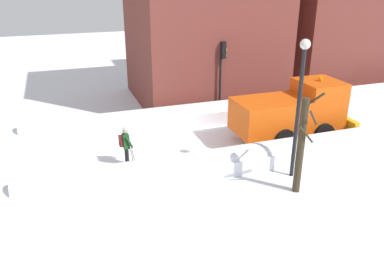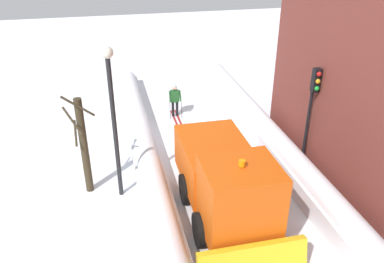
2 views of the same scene
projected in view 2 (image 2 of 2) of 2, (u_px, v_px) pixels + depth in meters
name	position (u px, v px, depth m)	size (l,w,h in m)	color
plow_truck	(225.00, 181.00, 13.01)	(3.20, 5.98, 3.12)	#DB510F
skier	(175.00, 98.00, 20.45)	(0.62, 1.80, 1.81)	black
traffic_light_pole	(312.00, 101.00, 14.91)	(0.28, 0.42, 4.36)	black
street_lamp	(113.00, 108.00, 13.19)	(0.40, 0.40, 5.64)	black
bare_tree_near	(84.00, 145.00, 14.13)	(1.11, 0.98, 4.07)	#382E1E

